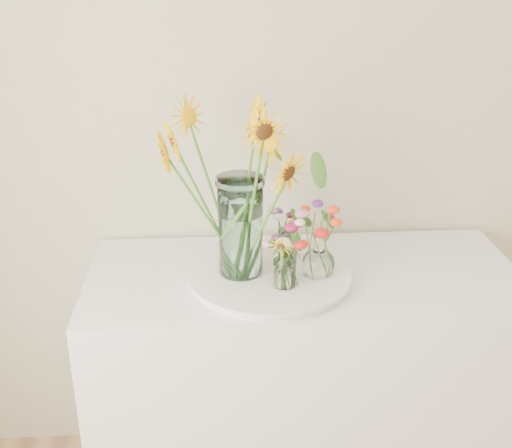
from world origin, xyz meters
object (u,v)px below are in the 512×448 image
small_vase_a (285,270)px  small_vase_c (287,244)px  tray (269,277)px  counter (300,386)px  mason_jar (241,226)px  small_vase_b (319,254)px

small_vase_a → small_vase_c: small_vase_a is taller
tray → small_vase_c: bearing=57.6°
tray → small_vase_c: small_vase_c is taller
counter → mason_jar: size_ratio=4.38×
tray → small_vase_a: bearing=-66.7°
counter → small_vase_b: small_vase_b is taller
tray → small_vase_b: 0.17m
small_vase_c → tray: bearing=-122.4°
counter → tray: (-0.12, -0.05, 0.46)m
tray → small_vase_a: (0.04, -0.09, 0.07)m
counter → tray: bearing=-157.3°
tray → mason_jar: mason_jar is taller
mason_jar → small_vase_b: (0.24, -0.03, -0.09)m
mason_jar → small_vase_b: size_ratio=2.17×
small_vase_a → tray: bearing=113.3°
counter → small_vase_b: size_ratio=9.53×
tray → small_vase_c: (0.07, 0.10, 0.06)m
small_vase_a → small_vase_c: (0.03, 0.19, -0.01)m
small_vase_b → small_vase_c: (-0.08, 0.13, -0.02)m
counter → small_vase_a: size_ratio=11.97×
counter → small_vase_b: (0.03, -0.07, 0.55)m
small_vase_c → small_vase_b: bearing=-56.1°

